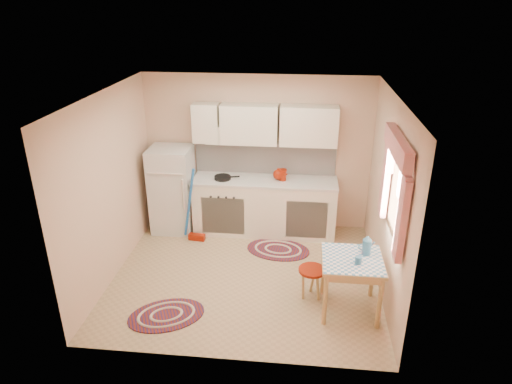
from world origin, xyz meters
TOP-DOWN VIEW (x-y plane):
  - room_shell at (0.16, 0.24)m, footprint 3.64×3.60m
  - fridge at (-1.34, 1.25)m, footprint 0.65×0.60m
  - broom at (-0.90, 0.90)m, footprint 0.29×0.15m
  - base_cabinets at (0.15, 1.30)m, footprint 2.25×0.60m
  - countertop at (0.15, 1.30)m, footprint 2.27×0.62m
  - frying_pan at (-0.52, 1.25)m, footprint 0.32×0.32m
  - red_kettle at (0.36, 1.30)m, footprint 0.21×0.20m
  - red_canister at (0.43, 1.30)m, footprint 0.11×0.11m
  - table at (1.36, -0.60)m, footprint 0.72×0.72m
  - stool at (0.90, -0.40)m, footprint 0.41×0.41m
  - coffee_pot at (1.52, -0.48)m, footprint 0.15×0.13m
  - mug at (1.41, -0.70)m, footprint 0.09×0.09m
  - rug_center at (0.41, 0.72)m, footprint 1.05×0.79m
  - rug_left at (-0.85, -0.97)m, footprint 1.10×0.94m

SIDE VIEW (x-z plane):
  - rug_center at x=0.41m, z-range 0.00..0.02m
  - rug_left at x=-0.85m, z-range 0.00..0.02m
  - stool at x=0.90m, z-range 0.00..0.42m
  - table at x=1.36m, z-range 0.00..0.72m
  - base_cabinets at x=0.15m, z-range 0.00..0.88m
  - broom at x=-0.90m, z-range 0.00..1.20m
  - fridge at x=-1.34m, z-range 0.00..1.40m
  - mug at x=1.41m, z-range 0.72..0.82m
  - coffee_pot at x=1.52m, z-range 0.72..0.99m
  - countertop at x=0.15m, z-range 0.88..0.92m
  - frying_pan at x=-0.52m, z-range 0.92..0.97m
  - red_canister at x=0.43m, z-range 0.92..1.08m
  - red_kettle at x=0.36m, z-range 0.92..1.10m
  - room_shell at x=0.16m, z-range 0.34..2.86m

